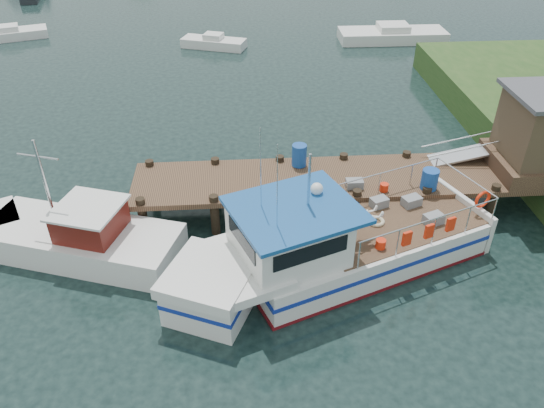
{
  "coord_description": "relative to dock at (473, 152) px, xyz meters",
  "views": [
    {
      "loc": [
        -2.05,
        -16.54,
        11.64
      ],
      "look_at": [
        -1.0,
        -1.5,
        1.3
      ],
      "focal_mm": 35.0,
      "sensor_mm": 36.0,
      "label": 1
    }
  ],
  "objects": [
    {
      "name": "lobster_boat",
      "position": [
        -5.92,
        -3.64,
        -1.26
      ],
      "size": [
        10.97,
        6.55,
        5.43
      ],
      "rotation": [
        0.0,
        0.0,
        0.37
      ],
      "color": "silver",
      "rests_on": "ground"
    },
    {
      "name": "moored_a",
      "position": [
        -24.58,
        22.47,
        -1.89
      ],
      "size": [
        5.42,
        3.31,
        0.94
      ],
      "rotation": [
        0.0,
        0.0,
        -0.02
      ],
      "color": "silver",
      "rests_on": "ground"
    },
    {
      "name": "work_boat",
      "position": [
        -14.33,
        -2.03,
        -1.57
      ],
      "size": [
        7.98,
        4.47,
        4.23
      ],
      "rotation": [
        0.0,
        0.0,
        -0.32
      ],
      "color": "silver",
      "rests_on": "ground"
    },
    {
      "name": "moored_c",
      "position": [
        2.47,
        20.15,
        -1.81
      ],
      "size": [
        7.42,
        2.58,
        1.17
      ],
      "rotation": [
        0.0,
        0.0,
        -0.18
      ],
      "color": "silver",
      "rests_on": "ground"
    },
    {
      "name": "ground_plane",
      "position": [
        -6.51,
        -0.01,
        -2.24
      ],
      "size": [
        160.0,
        160.0,
        0.0
      ],
      "primitive_type": "plane",
      "color": "black"
    },
    {
      "name": "dock",
      "position": [
        0.0,
        0.0,
        0.0
      ],
      "size": [
        16.6,
        3.0,
        4.78
      ],
      "color": "#4B3423",
      "rests_on": "ground"
    },
    {
      "name": "moored_b",
      "position": [
        -10.02,
        19.54,
        -1.89
      ],
      "size": [
        4.54,
        2.8,
        0.95
      ],
      "rotation": [
        0.0,
        0.0,
        0.28
      ],
      "color": "silver",
      "rests_on": "ground"
    }
  ]
}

